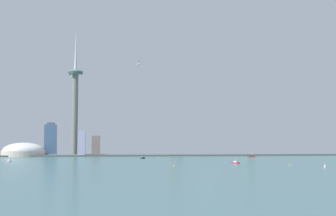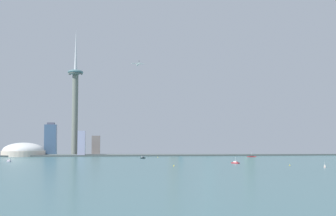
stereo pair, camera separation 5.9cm
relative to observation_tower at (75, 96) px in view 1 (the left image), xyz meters
name	(u,v)px [view 1 (the left image)]	position (x,y,z in m)	size (l,w,h in m)	color
ground_plane	(239,172)	(230.53, -516.28, -133.58)	(6000.00, 6000.00, 0.00)	#40676D
waterfront_pier	(178,155)	(230.53, -28.96, -132.02)	(915.69, 70.13, 3.12)	#4E5858
observation_tower	(75,96)	(0.00, 0.00, 0.00)	(34.85, 34.85, 286.17)	slate
stadium_dome	(23,151)	(-105.27, -24.02, -123.32)	(91.59, 91.59, 34.34)	beige
skyscraper_0	(96,145)	(47.22, 8.77, -111.42)	(18.40, 20.37, 44.31)	gray
skyscraper_1	(51,140)	(-54.26, 14.82, -98.04)	(26.21, 20.83, 74.02)	#425F81
skyscraper_2	(250,136)	(417.43, 44.82, -88.74)	(19.01, 25.95, 93.94)	gray
skyscraper_3	(178,144)	(240.55, 49.99, -108.24)	(22.60, 14.94, 50.67)	#608BA4
skyscraper_4	(208,118)	(313.38, 36.38, -46.74)	(20.85, 27.17, 173.68)	#A7B3BE
skyscraper_5	(82,144)	(18.97, -43.00, -106.37)	(15.54, 23.54, 54.42)	#B0AFD3
skyscraper_6	(174,117)	(225.60, 15.13, -45.09)	(20.59, 14.78, 176.97)	gray
boat_0	(236,162)	(273.42, -345.78, -132.30)	(11.55, 13.12, 10.37)	red
boat_1	(325,167)	(361.71, -456.21, -132.33)	(5.29, 8.26, 7.64)	beige
boat_2	(252,156)	(369.58, -121.32, -132.50)	(18.15, 7.58, 9.82)	red
boat_4	(143,158)	(142.84, -165.91, -132.02)	(10.19, 7.93, 4.29)	#1B2B2E
boat_5	(9,161)	(-81.18, -255.77, -132.07)	(4.81, 13.52, 4.21)	white
channel_buoy_0	(158,157)	(175.72, -124.35, -132.48)	(1.61, 1.61, 2.19)	yellow
channel_buoy_1	(290,165)	(330.99, -415.74, -132.35)	(1.47, 1.47, 2.46)	yellow
channel_buoy_2	(174,165)	(171.02, -402.07, -132.67)	(1.72, 1.72, 1.82)	yellow
airplane	(138,64)	(138.65, -50.59, 66.67)	(29.01, 29.70, 7.82)	white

